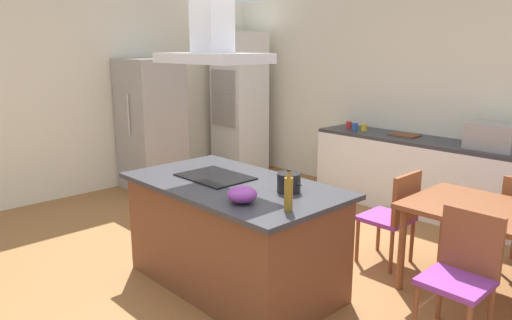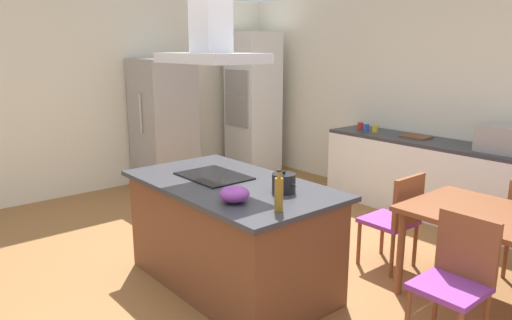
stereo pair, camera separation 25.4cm
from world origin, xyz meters
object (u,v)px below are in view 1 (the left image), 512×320
(refrigerator, at_px, (151,125))
(chair_at_left_end, at_px, (395,212))
(coffee_mug_blue, at_px, (355,126))
(coffee_mug_yellow, at_px, (364,127))
(olive_oil_bottle, at_px, (289,193))
(cutting_board, at_px, (405,135))
(range_hood, at_px, (212,31))
(countertop_microwave, at_px, (493,137))
(cooktop, at_px, (215,177))
(chair_facing_island, at_px, (462,267))
(mixing_bowl, at_px, (242,195))
(wall_oven_stack, at_px, (239,103))
(coffee_mug_red, at_px, (349,125))
(dining_table, at_px, (502,222))
(tea_kettle, at_px, (289,183))

(refrigerator, distance_m, chair_at_left_end, 3.73)
(coffee_mug_blue, xyz_separation_m, coffee_mug_yellow, (0.13, 0.02, 0.00))
(olive_oil_bottle, bearing_deg, chair_at_left_end, 92.09)
(cutting_board, height_order, range_hood, range_hood)
(coffee_mug_blue, relative_size, chair_at_left_end, 0.10)
(coffee_mug_yellow, bearing_deg, olive_oil_bottle, -64.33)
(countertop_microwave, distance_m, chair_at_left_end, 1.66)
(cooktop, relative_size, range_hood, 0.67)
(coffee_mug_yellow, xyz_separation_m, chair_facing_island, (2.32, -2.21, -0.44))
(coffee_mug_blue, xyz_separation_m, chair_at_left_end, (1.53, -1.52, -0.44))
(countertop_microwave, bearing_deg, coffee_mug_blue, -178.86)
(mixing_bowl, relative_size, coffee_mug_yellow, 2.38)
(mixing_bowl, relative_size, wall_oven_stack, 0.10)
(coffee_mug_yellow, xyz_separation_m, refrigerator, (-2.29, -1.80, -0.03))
(chair_at_left_end, bearing_deg, mixing_bowl, -100.26)
(countertop_microwave, bearing_deg, wall_oven_stack, -176.51)
(range_hood, bearing_deg, coffee_mug_yellow, 99.05)
(cooktop, relative_size, coffee_mug_blue, 6.67)
(chair_facing_island, height_order, chair_at_left_end, same)
(olive_oil_bottle, height_order, coffee_mug_red, olive_oil_bottle)
(countertop_microwave, relative_size, coffee_mug_red, 5.56)
(mixing_bowl, height_order, dining_table, mixing_bowl)
(range_hood, bearing_deg, dining_table, 35.29)
(cooktop, relative_size, countertop_microwave, 1.20)
(wall_oven_stack, bearing_deg, range_hood, -44.76)
(coffee_mug_blue, distance_m, dining_table, 2.90)
(refrigerator, bearing_deg, wall_oven_stack, 87.10)
(refrigerator, bearing_deg, coffee_mug_blue, 39.39)
(coffee_mug_red, height_order, coffee_mug_blue, same)
(coffee_mug_red, height_order, range_hood, range_hood)
(countertop_microwave, height_order, wall_oven_stack, wall_oven_stack)
(olive_oil_bottle, bearing_deg, dining_table, 60.10)
(tea_kettle, distance_m, countertop_microwave, 2.77)
(coffee_mug_yellow, bearing_deg, cooktop, -80.95)
(mixing_bowl, bearing_deg, dining_table, 53.08)
(cutting_board, bearing_deg, countertop_microwave, -2.69)
(tea_kettle, bearing_deg, refrigerator, 165.10)
(range_hood, bearing_deg, cutting_board, 88.06)
(mixing_bowl, distance_m, dining_table, 2.03)
(chair_at_left_end, bearing_deg, wall_oven_stack, 159.89)
(cooktop, xyz_separation_m, cutting_board, (0.10, 2.93, 0.00))
(refrigerator, bearing_deg, dining_table, 3.15)
(mixing_bowl, xyz_separation_m, coffee_mug_yellow, (-1.12, 3.15, -0.01))
(mixing_bowl, relative_size, chair_facing_island, 0.24)
(cooktop, height_order, chair_at_left_end, cooktop)
(olive_oil_bottle, xyz_separation_m, countertop_microwave, (0.16, 3.06, 0.02))
(chair_facing_island, bearing_deg, range_hood, -160.64)
(mixing_bowl, distance_m, countertop_microwave, 3.20)
(olive_oil_bottle, distance_m, wall_oven_stack, 4.63)
(tea_kettle, xyz_separation_m, range_hood, (-0.72, -0.15, 1.13))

